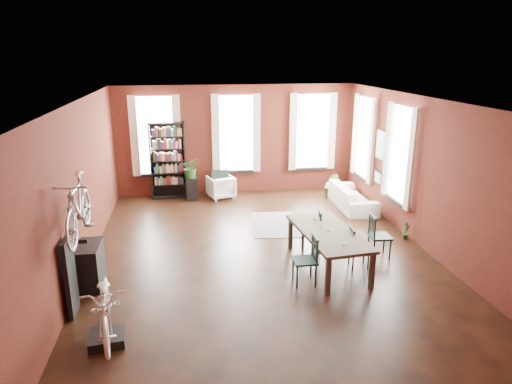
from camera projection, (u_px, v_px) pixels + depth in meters
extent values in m
plane|color=black|center=(261.00, 253.00, 9.66)|extent=(9.00, 9.00, 0.00)
cube|color=silver|center=(262.00, 100.00, 8.72)|extent=(7.00, 9.00, 0.04)
cube|color=#421510|center=(236.00, 140.00, 13.44)|extent=(7.00, 0.04, 3.20)
cube|color=#421510|center=(331.00, 291.00, 4.94)|extent=(7.00, 0.04, 3.20)
cube|color=#421510|center=(80.00, 188.00, 8.67)|extent=(0.04, 9.00, 3.20)
cube|color=#421510|center=(423.00, 174.00, 9.71)|extent=(0.04, 9.00, 3.20)
cube|color=white|center=(156.00, 136.00, 13.01)|extent=(1.00, 0.04, 2.20)
cube|color=beige|center=(156.00, 136.00, 12.94)|extent=(1.40, 0.06, 2.30)
cube|color=white|center=(236.00, 133.00, 13.35)|extent=(1.00, 0.04, 2.20)
cube|color=beige|center=(236.00, 134.00, 13.29)|extent=(1.40, 0.06, 2.30)
cube|color=white|center=(312.00, 131.00, 13.69)|extent=(1.00, 0.04, 2.20)
cube|color=beige|center=(313.00, 132.00, 13.63)|extent=(1.40, 0.06, 2.30)
cube|color=white|center=(401.00, 155.00, 10.59)|extent=(0.04, 1.00, 2.20)
cube|color=beige|center=(399.00, 155.00, 10.58)|extent=(0.06, 1.40, 2.30)
cube|color=white|center=(365.00, 138.00, 12.67)|extent=(0.04, 1.00, 2.20)
cube|color=beige|center=(363.00, 138.00, 12.66)|extent=(0.06, 1.40, 2.30)
cube|color=black|center=(381.00, 145.00, 11.63)|extent=(0.04, 0.55, 0.75)
cube|color=black|center=(379.00, 178.00, 11.88)|extent=(0.04, 0.45, 0.35)
cube|color=#433928|center=(327.00, 249.00, 8.95)|extent=(1.21, 2.29, 0.75)
cube|color=#1B3B39|center=(305.00, 260.00, 8.28)|extent=(0.43, 0.43, 0.92)
cube|color=black|center=(311.00, 231.00, 9.66)|extent=(0.48, 0.48, 0.90)
cube|color=black|center=(359.00, 248.00, 8.95)|extent=(0.41, 0.41, 0.81)
cube|color=#163232|center=(380.00, 236.00, 9.37)|extent=(0.45, 0.45, 0.91)
cube|color=black|center=(168.00, 160.00, 13.10)|extent=(1.00, 0.32, 2.20)
imported|color=white|center=(221.00, 186.00, 13.26)|extent=(0.85, 0.82, 0.72)
imported|color=beige|center=(352.00, 193.00, 12.43)|extent=(0.61, 2.08, 0.81)
cube|color=black|center=(275.00, 224.00, 11.26)|extent=(1.28, 1.87, 0.01)
cube|color=black|center=(107.00, 338.00, 6.67)|extent=(0.55, 0.55, 0.15)
cube|color=black|center=(70.00, 277.00, 7.26)|extent=(0.16, 0.60, 1.30)
cube|color=black|center=(90.00, 266.00, 8.20)|extent=(0.40, 0.80, 0.80)
cube|color=black|center=(192.00, 189.00, 13.11)|extent=(0.34, 0.34, 0.64)
imported|color=#396227|center=(331.00, 192.00, 13.33)|extent=(0.60, 0.82, 0.33)
imported|color=#2F5E25|center=(405.00, 236.00, 10.37)|extent=(0.50, 0.47, 0.16)
imported|color=silver|center=(103.00, 280.00, 6.42)|extent=(0.72, 0.98, 1.71)
imported|color=#A5A8AD|center=(76.00, 187.00, 6.86)|extent=(0.47, 1.00, 1.66)
imported|color=#255823|center=(191.00, 170.00, 12.96)|extent=(0.69, 0.73, 0.47)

